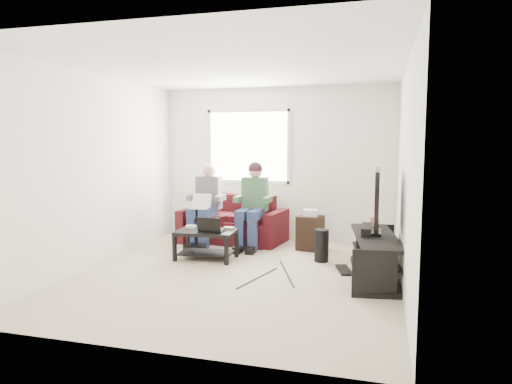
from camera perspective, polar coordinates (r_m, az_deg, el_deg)
floor at (r=5.93m, az=-2.35°, el=-10.21°), size 4.50×4.50×0.00m
ceiling at (r=5.75m, az=-2.47°, el=15.45°), size 4.50×4.50×0.00m
wall_back at (r=7.86m, az=2.58°, el=3.51°), size 4.50×0.00×4.50m
wall_front at (r=3.62m, az=-13.28°, el=-0.00°), size 4.50×0.00×4.50m
wall_left at (r=6.58m, az=-19.26°, el=2.61°), size 0.00×4.50×4.50m
wall_right at (r=5.43m, az=18.13°, el=1.92°), size 0.00×4.50×4.50m
window at (r=7.96m, az=-0.96°, el=5.71°), size 1.48×0.04×1.28m
sofa at (r=7.73m, az=-2.76°, el=-4.05°), size 1.77×0.97×0.78m
person_left at (r=7.55m, az=-6.30°, el=-1.10°), size 0.40×0.70×1.31m
person_right at (r=7.30m, az=-0.40°, el=-0.84°), size 0.40×0.71×1.36m
laptop_silver at (r=7.32m, az=-7.03°, el=-1.59°), size 0.33×0.23×0.24m
coffee_table at (r=6.61m, az=-6.27°, el=-5.75°), size 0.87×0.57×0.42m
laptop_black at (r=6.45m, az=-5.56°, el=-3.95°), size 0.35×0.25×0.24m
controller_a at (r=6.80m, az=-8.11°, el=-4.31°), size 0.15×0.10×0.04m
controller_b at (r=6.79m, az=-6.51°, el=-4.31°), size 0.16×0.12×0.04m
controller_c at (r=6.63m, az=-3.38°, el=-4.55°), size 0.14×0.09×0.04m
tv_stand at (r=5.91m, az=14.69°, el=-8.07°), size 0.70×1.67×0.53m
tv at (r=5.87m, az=14.89°, el=-0.67°), size 0.12×1.10×0.81m
soundbar at (r=5.93m, az=13.63°, el=-4.57°), size 0.12×0.50×0.10m
drink_cup at (r=6.45m, az=14.40°, el=-3.62°), size 0.08×0.08×0.12m
console_white at (r=5.50m, az=14.66°, el=-8.36°), size 0.30×0.22×0.06m
console_grey at (r=6.18m, az=14.75°, el=-6.64°), size 0.34×0.26×0.08m
console_black at (r=5.84m, az=14.71°, el=-7.45°), size 0.38×0.30×0.07m
subwoofer at (r=6.53m, az=8.19°, el=-6.64°), size 0.20×0.20×0.46m
keyboard_floor at (r=6.17m, az=10.93°, el=-9.54°), size 0.27×0.49×0.03m
end_table at (r=7.21m, az=6.79°, el=-4.94°), size 0.36×0.36×0.63m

